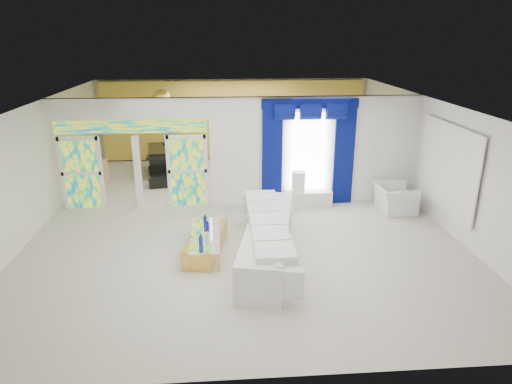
{
  "coord_description": "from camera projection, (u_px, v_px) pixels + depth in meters",
  "views": [
    {
      "loc": [
        -0.46,
        -11.18,
        4.58
      ],
      "look_at": [
        0.3,
        -1.2,
        1.1
      ],
      "focal_mm": 32.07,
      "sensor_mm": 36.0,
      "label": 1
    }
  ],
  "objects": [
    {
      "name": "floor",
      "position": [
        241.0,
        217.0,
        12.06
      ],
      "size": [
        12.0,
        12.0,
        0.0
      ],
      "primitive_type": "plane",
      "color": "#B7AF9E",
      "rests_on": "ground"
    },
    {
      "name": "dividing_wall",
      "position": [
        316.0,
        151.0,
        12.67
      ],
      "size": [
        5.7,
        0.18,
        3.0
      ],
      "primitive_type": "cube",
      "color": "white",
      "rests_on": "ground"
    },
    {
      "name": "dividing_header",
      "position": [
        129.0,
        109.0,
        11.91
      ],
      "size": [
        4.3,
        0.18,
        0.55
      ],
      "primitive_type": "cube",
      "color": "white",
      "rests_on": "dividing_wall"
    },
    {
      "name": "stained_panel_left",
      "position": [
        82.0,
        173.0,
        12.37
      ],
      "size": [
        0.95,
        0.04,
        2.0
      ],
      "primitive_type": "cube",
      "color": "#994C3F",
      "rests_on": "ground"
    },
    {
      "name": "stained_panel_right",
      "position": [
        188.0,
        171.0,
        12.58
      ],
      "size": [
        0.95,
        0.04,
        2.0
      ],
      "primitive_type": "cube",
      "color": "#994C3F",
      "rests_on": "ground"
    },
    {
      "name": "stained_transom",
      "position": [
        131.0,
        127.0,
        12.06
      ],
      "size": [
        4.0,
        0.05,
        0.35
      ],
      "primitive_type": "cube",
      "color": "#994C3F",
      "rests_on": "dividing_header"
    },
    {
      "name": "window_pane",
      "position": [
        308.0,
        154.0,
        12.57
      ],
      "size": [
        1.0,
        0.02,
        2.3
      ],
      "primitive_type": "cube",
      "color": "white",
      "rests_on": "dividing_wall"
    },
    {
      "name": "blue_drape_left",
      "position": [
        272.0,
        156.0,
        12.49
      ],
      "size": [
        0.55,
        0.1,
        2.8
      ],
      "primitive_type": "cube",
      "color": "#030844",
      "rests_on": "ground"
    },
    {
      "name": "blue_drape_right",
      "position": [
        344.0,
        155.0,
        12.63
      ],
      "size": [
        0.55,
        0.1,
        2.8
      ],
      "primitive_type": "cube",
      "color": "#030844",
      "rests_on": "ground"
    },
    {
      "name": "blue_pelmet",
      "position": [
        310.0,
        104.0,
        12.09
      ],
      "size": [
        2.6,
        0.12,
        0.25
      ],
      "primitive_type": "cube",
      "color": "#030844",
      "rests_on": "dividing_wall"
    },
    {
      "name": "wall_mirror",
      "position": [
        448.0,
        167.0,
        10.97
      ],
      "size": [
        0.04,
        2.7,
        1.9
      ],
      "primitive_type": "cube",
      "color": "white",
      "rests_on": "ground"
    },
    {
      "name": "gold_curtains",
      "position": [
        234.0,
        120.0,
        17.13
      ],
      "size": [
        9.7,
        0.12,
        2.9
      ],
      "primitive_type": "cube",
      "color": "gold",
      "rests_on": "ground"
    },
    {
      "name": "white_sofa",
      "position": [
        268.0,
        240.0,
        9.82
      ],
      "size": [
        1.63,
        4.14,
        0.77
      ],
      "primitive_type": "cube",
      "rotation": [
        0.0,
        0.0,
        -0.19
      ],
      "color": "silver",
      "rests_on": "ground"
    },
    {
      "name": "coffee_table",
      "position": [
        206.0,
        243.0,
        10.06
      ],
      "size": [
        0.98,
        1.97,
        0.42
      ],
      "primitive_type": "cube",
      "rotation": [
        0.0,
        0.0,
        -0.19
      ],
      "color": "gold",
      "rests_on": "ground"
    },
    {
      "name": "console_table",
      "position": [
        309.0,
        198.0,
        12.78
      ],
      "size": [
        1.27,
        0.42,
        0.42
      ],
      "primitive_type": "cube",
      "rotation": [
        0.0,
        0.0,
        0.01
      ],
      "color": "silver",
      "rests_on": "ground"
    },
    {
      "name": "table_lamp",
      "position": [
        299.0,
        182.0,
        12.6
      ],
      "size": [
        0.36,
        0.36,
        0.58
      ],
      "primitive_type": "cylinder",
      "color": "silver",
      "rests_on": "console_table"
    },
    {
      "name": "armchair",
      "position": [
        394.0,
        198.0,
        12.37
      ],
      "size": [
        1.0,
        1.14,
        0.72
      ],
      "primitive_type": "imported",
      "rotation": [
        0.0,
        0.0,
        1.6
      ],
      "color": "silver",
      "rests_on": "ground"
    },
    {
      "name": "grand_piano",
      "position": [
        169.0,
        160.0,
        15.8
      ],
      "size": [
        1.58,
        1.93,
        0.89
      ],
      "primitive_type": "cube",
      "rotation": [
        0.0,
        0.0,
        0.15
      ],
      "color": "black",
      "rests_on": "ground"
    },
    {
      "name": "piano_bench",
      "position": [
        164.0,
        182.0,
        14.39
      ],
      "size": [
        0.99,
        0.5,
        0.32
      ],
      "primitive_type": "cube",
      "rotation": [
        0.0,
        0.0,
        0.15
      ],
      "color": "black",
      "rests_on": "ground"
    },
    {
      "name": "tv_console",
      "position": [
        97.0,
        173.0,
        14.39
      ],
      "size": [
        0.62,
        0.57,
        0.84
      ],
      "primitive_type": "cube",
      "rotation": [
        0.0,
        0.0,
        -0.08
      ],
      "color": "#AC8156",
      "rests_on": "ground"
    },
    {
      "name": "chandelier",
      "position": [
        162.0,
        99.0,
        14.23
      ],
      "size": [
        0.6,
        0.6,
        0.6
      ],
      "primitive_type": "sphere",
      "color": "gold",
      "rests_on": "ceiling"
    },
    {
      "name": "decanters",
      "position": [
        206.0,
        231.0,
        9.92
      ],
      "size": [
        0.22,
        1.26,
        0.27
      ],
      "color": "navy",
      "rests_on": "coffee_table"
    }
  ]
}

